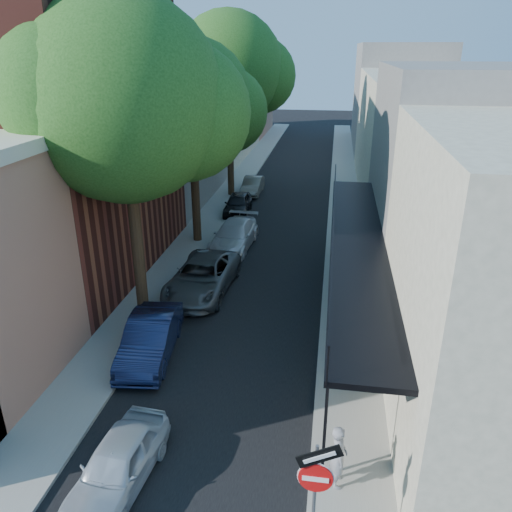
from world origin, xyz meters
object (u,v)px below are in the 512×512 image
at_px(parked_car_d, 234,236).
at_px(parked_car_f, 253,186).
at_px(parked_car_b, 150,338).
at_px(parked_car_c, 202,277).
at_px(oak_mid, 200,104).
at_px(parked_car_a, 118,464).
at_px(pedestrian, 339,456).
at_px(oak_far, 236,70).
at_px(sign_post, 316,482).
at_px(oak_near, 139,104).
at_px(parked_car_e, 238,204).

relative_size(parked_car_d, parked_car_f, 1.31).
height_order(parked_car_b, parked_car_c, parked_car_c).
bearing_deg(oak_mid, parked_car_d, -25.03).
height_order(parked_car_a, parked_car_f, parked_car_a).
bearing_deg(parked_car_b, pedestrian, -42.54).
bearing_deg(oak_mid, parked_car_c, -76.88).
bearing_deg(pedestrian, parked_car_d, 15.57).
distance_m(parked_car_a, parked_car_d, 15.28).
bearing_deg(oak_far, sign_post, -76.09).
height_order(oak_near, parked_car_c, oak_near).
bearing_deg(oak_far, parked_car_c, -84.95).
relative_size(parked_car_d, pedestrian, 2.84).
bearing_deg(parked_car_c, parked_car_d, 89.03).
height_order(parked_car_b, pedestrian, pedestrian).
bearing_deg(parked_car_e, parked_car_b, -91.93).
distance_m(parked_car_c, parked_car_e, 10.88).
xyz_separation_m(sign_post, parked_car_c, (-5.19, 11.30, -1.33)).
bearing_deg(oak_mid, oak_near, -89.63).
distance_m(sign_post, oak_near, 12.77).
xyz_separation_m(parked_car_c, parked_car_e, (-0.56, 10.87, -0.07)).
height_order(oak_mid, parked_car_c, oak_mid).
bearing_deg(oak_near, oak_mid, 90.37).
xyz_separation_m(parked_car_a, pedestrian, (5.09, 0.68, 0.34)).
distance_m(oak_far, parked_car_f, 7.75).
bearing_deg(parked_car_a, parked_car_d, 95.85).
xyz_separation_m(oak_mid, parked_car_c, (1.39, -5.96, -6.35)).
height_order(oak_mid, pedestrian, oak_mid).
xyz_separation_m(oak_far, parked_car_d, (1.66, -9.84, -7.58)).
bearing_deg(parked_car_d, oak_near, -99.80).
bearing_deg(parked_car_c, oak_near, -120.89).
distance_m(parked_car_b, parked_car_e, 15.78).
xyz_separation_m(parked_car_e, pedestrian, (6.24, -20.31, 0.31)).
height_order(sign_post, parked_car_c, sign_post).
bearing_deg(parked_car_c, parked_car_e, 95.68).
relative_size(oak_far, parked_car_e, 3.22).
bearing_deg(parked_car_f, oak_far, -150.27).
distance_m(oak_mid, parked_car_c, 8.82).
bearing_deg(parked_car_c, parked_car_b, -93.16).
bearing_deg(parked_car_e, oak_mid, -101.70).
height_order(sign_post, oak_mid, oak_mid).
distance_m(parked_car_c, pedestrian, 11.02).
bearing_deg(parked_car_f, pedestrian, -76.01).
relative_size(sign_post, parked_car_b, 0.72).
height_order(oak_far, parked_car_a, oak_far).
bearing_deg(oak_far, oak_mid, -90.41).
bearing_deg(sign_post, parked_car_c, 114.67).
xyz_separation_m(parked_car_b, pedestrian, (6.18, -4.53, 0.25)).
xyz_separation_m(sign_post, parked_car_f, (-5.57, 26.82, -1.45)).
bearing_deg(parked_car_a, oak_far, 99.25).
bearing_deg(pedestrian, oak_mid, 20.11).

